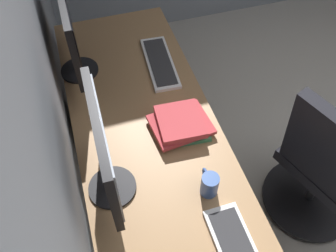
% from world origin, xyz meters
% --- Properties ---
extents(wall_back, '(5.08, 0.10, 2.60)m').
position_xyz_m(wall_back, '(0.00, 1.98, 1.30)').
color(wall_back, '#8C939E').
rests_on(wall_back, ground).
extents(desk, '(2.22, 0.68, 0.73)m').
position_xyz_m(desk, '(0.33, 1.57, 0.67)').
color(desk, '#936D47').
rests_on(desk, ground).
extents(drawer_pedestal, '(0.40, 0.51, 0.69)m').
position_xyz_m(drawer_pedestal, '(0.77, 1.60, 0.35)').
color(drawer_pedestal, '#936D47').
rests_on(drawer_pedestal, ground).
extents(monitor_primary, '(0.48, 0.20, 0.47)m').
position_xyz_m(monitor_primary, '(0.25, 1.78, 1.00)').
color(monitor_primary, black).
rests_on(monitor_primary, desk).
extents(monitor_secondary, '(0.55, 0.20, 0.46)m').
position_xyz_m(monitor_secondary, '(1.00, 1.81, 1.00)').
color(monitor_secondary, black).
rests_on(monitor_secondary, desk).
extents(keyboard_spare, '(0.43, 0.17, 0.02)m').
position_xyz_m(keyboard_spare, '(0.93, 1.38, 0.74)').
color(keyboard_spare, silver).
rests_on(keyboard_spare, desk).
extents(book_stack_near, '(0.25, 0.29, 0.07)m').
position_xyz_m(book_stack_near, '(0.47, 1.41, 0.77)').
color(book_stack_near, '#3D8456').
rests_on(book_stack_near, desk).
extents(coffee_mug, '(0.11, 0.07, 0.11)m').
position_xyz_m(coffee_mug, '(0.12, 1.41, 0.78)').
color(coffee_mug, '#335193').
rests_on(coffee_mug, desk).
extents(office_chair, '(0.56, 0.60, 0.97)m').
position_xyz_m(office_chair, '(0.19, 0.71, 0.46)').
color(office_chair, black).
rests_on(office_chair, ground).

